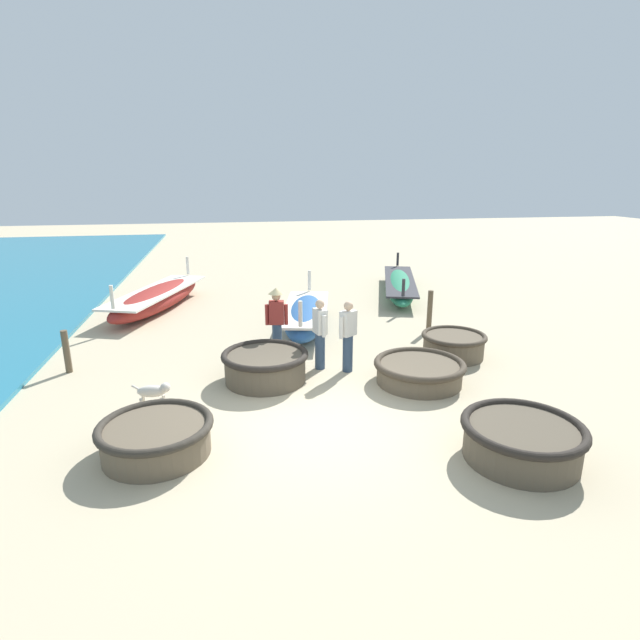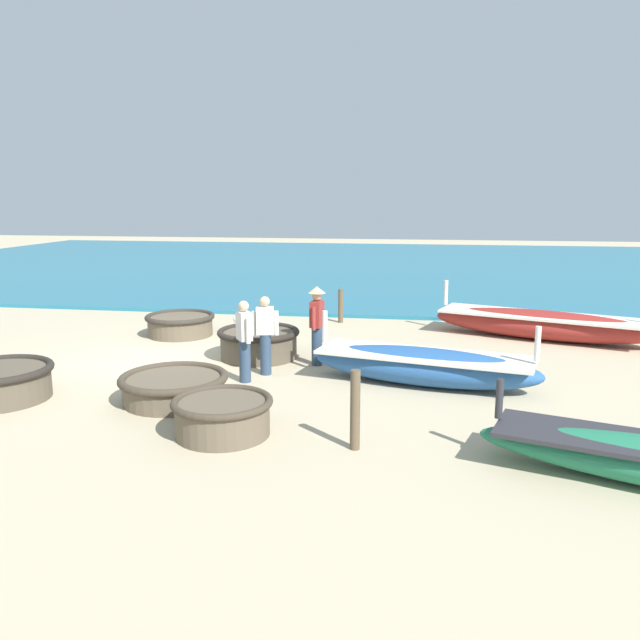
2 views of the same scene
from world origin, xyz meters
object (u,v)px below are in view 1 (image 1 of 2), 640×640
object	(u,v)px
coracle_nearest	(156,436)
fisherman_standing_right	(320,332)
coracle_front_right	(454,344)
mooring_post_mid_beach	(67,352)
long_boat_blue_hull	(157,298)
dog	(154,392)
mooring_post_shoreline	(430,311)
coracle_weathered	(419,371)
fisherman_with_hat	(277,318)
fisherman_standing_left	(348,335)
long_boat_ochre_hull	(306,315)
coracle_tilted	(522,439)
coracle_upturned	(265,365)
long_boat_white_hull	(400,285)

from	to	relation	value
coracle_nearest	fisherman_standing_right	world-z (taller)	fisherman_standing_right
coracle_front_right	mooring_post_mid_beach	xyz separation A→B (m)	(-8.62, 0.65, 0.17)
long_boat_blue_hull	dog	xyz separation A→B (m)	(0.82, -7.51, -0.00)
coracle_nearest	mooring_post_shoreline	bearing A→B (deg)	38.20
coracle_weathered	fisherman_with_hat	world-z (taller)	fisherman_with_hat
fisherman_standing_left	fisherman_with_hat	size ratio (longest dim) A/B	0.94
coracle_front_right	long_boat_ochre_hull	size ratio (longest dim) A/B	0.34
coracle_nearest	coracle_tilted	bearing A→B (deg)	-12.24
fisherman_standing_left	mooring_post_mid_beach	xyz separation A→B (m)	(-5.96, 1.07, -0.36)
mooring_post_shoreline	fisherman_standing_left	bearing A→B (deg)	-140.16
coracle_upturned	coracle_nearest	bearing A→B (deg)	-126.28
long_boat_white_hull	mooring_post_shoreline	size ratio (longest dim) A/B	5.24
coracle_nearest	coracle_upturned	world-z (taller)	coracle_upturned
fisherman_standing_right	fisherman_standing_left	bearing A→B (deg)	-25.11
coracle_nearest	coracle_front_right	xyz separation A→B (m)	(6.34, 3.17, 0.01)
long_boat_ochre_hull	fisherman_with_hat	bearing A→B (deg)	-115.07
dog	mooring_post_mid_beach	distance (m)	3.10
coracle_nearest	coracle_tilted	size ratio (longest dim) A/B	0.96
coracle_upturned	dog	size ratio (longest dim) A/B	2.62
coracle_upturned	mooring_post_mid_beach	bearing A→B (deg)	162.96
coracle_upturned	fisherman_standing_left	bearing A→B (deg)	6.58
coracle_upturned	mooring_post_mid_beach	world-z (taller)	mooring_post_mid_beach
fisherman_with_hat	fisherman_standing_left	bearing A→B (deg)	-39.21
coracle_weathered	fisherman_standing_right	world-z (taller)	fisherman_standing_right
dog	coracle_front_right	bearing A→B (deg)	14.17
coracle_nearest	long_boat_white_hull	xyz separation A→B (m)	(7.32, 9.71, 0.02)
coracle_upturned	mooring_post_shoreline	distance (m)	5.37
coracle_nearest	mooring_post_mid_beach	size ratio (longest dim) A/B	1.84
long_boat_ochre_hull	fisherman_with_hat	xyz separation A→B (m)	(-1.03, -2.20, 0.59)
fisherman_standing_left	mooring_post_mid_beach	world-z (taller)	fisherman_standing_left
long_boat_white_hull	mooring_post_shoreline	xyz separation A→B (m)	(-0.77, -4.55, 0.25)
coracle_weathered	mooring_post_shoreline	size ratio (longest dim) A/B	1.64
coracle_nearest	fisherman_with_hat	bearing A→B (deg)	59.89
long_boat_blue_hull	dog	world-z (taller)	long_boat_blue_hull
dog	mooring_post_shoreline	world-z (taller)	mooring_post_shoreline
coracle_tilted	fisherman_with_hat	distance (m)	5.99
coracle_nearest	long_boat_blue_hull	bearing A→B (deg)	96.49
coracle_weathered	mooring_post_mid_beach	size ratio (longest dim) A/B	1.98
long_boat_blue_hull	dog	distance (m)	7.55
fisherman_standing_left	mooring_post_shoreline	world-z (taller)	fisherman_standing_left
coracle_weathered	mooring_post_mid_beach	xyz separation A→B (m)	(-7.25, 1.97, 0.21)
fisherman_standing_left	dog	bearing A→B (deg)	-162.34
coracle_upturned	coracle_tilted	distance (m)	5.11
coracle_nearest	dog	distance (m)	1.53
fisherman_with_hat	mooring_post_shoreline	xyz separation A→B (m)	(4.29, 1.26, -0.39)
coracle_upturned	dog	bearing A→B (deg)	-153.68
coracle_weathered	long_boat_ochre_hull	distance (m)	4.57
long_boat_blue_hull	mooring_post_mid_beach	world-z (taller)	long_boat_blue_hull
coracle_front_right	dog	distance (m)	6.75
coracle_weathered	long_boat_blue_hull	distance (m)	9.35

